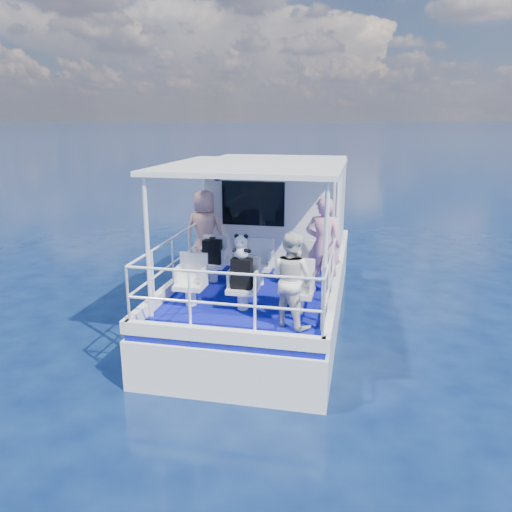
{
  "coord_description": "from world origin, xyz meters",
  "views": [
    {
      "loc": [
        1.81,
        -8.57,
        3.91
      ],
      "look_at": [
        0.07,
        -0.4,
        1.62
      ],
      "focal_mm": 35.0,
      "sensor_mm": 36.0,
      "label": 1
    }
  ],
  "objects_px": {
    "backpack_center": "(242,273)",
    "panda": "(241,246)",
    "passenger_port_fwd": "(205,231)",
    "passenger_stbd_aft": "(291,279)"
  },
  "relations": [
    {
      "from": "passenger_port_fwd",
      "to": "backpack_center",
      "type": "distance_m",
      "value": 2.35
    },
    {
      "from": "passenger_stbd_aft",
      "to": "panda",
      "type": "height_order",
      "value": "passenger_stbd_aft"
    },
    {
      "from": "backpack_center",
      "to": "panda",
      "type": "height_order",
      "value": "panda"
    },
    {
      "from": "passenger_stbd_aft",
      "to": "panda",
      "type": "bearing_deg",
      "value": 2.81
    },
    {
      "from": "passenger_stbd_aft",
      "to": "backpack_center",
      "type": "bearing_deg",
      "value": 3.43
    },
    {
      "from": "panda",
      "to": "passenger_port_fwd",
      "type": "bearing_deg",
      "value": 122.23
    },
    {
      "from": "passenger_stbd_aft",
      "to": "backpack_center",
      "type": "distance_m",
      "value": 0.97
    },
    {
      "from": "passenger_port_fwd",
      "to": "backpack_center",
      "type": "bearing_deg",
      "value": 124.46
    },
    {
      "from": "backpack_center",
      "to": "panda",
      "type": "bearing_deg",
      "value": 114.89
    },
    {
      "from": "panda",
      "to": "passenger_stbd_aft",
      "type": "bearing_deg",
      "value": -27.31
    }
  ]
}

